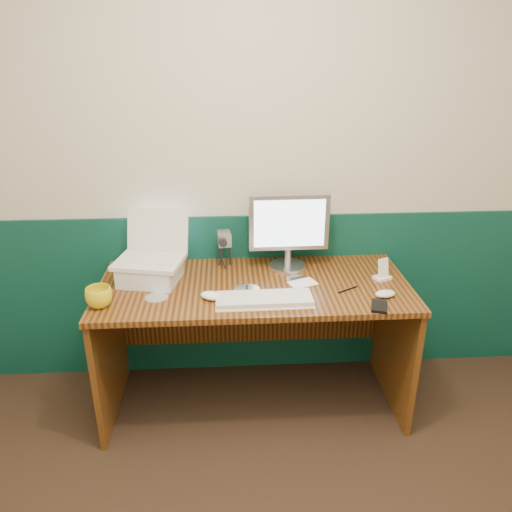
{
  "coord_description": "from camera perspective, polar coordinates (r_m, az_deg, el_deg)",
  "views": [
    {
      "loc": [
        -0.15,
        -0.93,
        1.88
      ],
      "look_at": [
        -0.02,
        1.23,
        0.97
      ],
      "focal_mm": 35.0,
      "sensor_mm": 36.0,
      "label": 1
    }
  ],
  "objects": [
    {
      "name": "pda",
      "position": [
        2.42,
        13.91,
        -5.58
      ],
      "size": [
        0.1,
        0.14,
        0.01
      ],
      "primitive_type": "cube",
      "rotation": [
        0.0,
        0.0,
        -0.3
      ],
      "color": "black",
      "rests_on": "desk"
    },
    {
      "name": "camcorder",
      "position": [
        2.75,
        -3.63,
        0.61
      ],
      "size": [
        0.1,
        0.13,
        0.19
      ],
      "primitive_type": null,
      "rotation": [
        0.0,
        0.0,
        0.09
      ],
      "color": "#A2A1A6",
      "rests_on": "desk"
    },
    {
      "name": "mug",
      "position": [
        2.45,
        -17.51,
        -4.51
      ],
      "size": [
        0.16,
        0.16,
        0.1
      ],
      "primitive_type": "imported",
      "rotation": [
        0.0,
        0.0,
        -0.36
      ],
      "color": "gold",
      "rests_on": "desk"
    },
    {
      "name": "laptop",
      "position": [
        2.57,
        -12.32,
        2.01
      ],
      "size": [
        0.38,
        0.32,
        0.28
      ],
      "primitive_type": null,
      "rotation": [
        0.0,
        0.0,
        -0.21
      ],
      "color": "silver",
      "rests_on": "laptop_riser"
    },
    {
      "name": "cd_loose_b",
      "position": [
        2.63,
        4.72,
        -2.66
      ],
      "size": [
        0.11,
        0.11,
        0.0
      ],
      "primitive_type": "cylinder",
      "color": "silver",
      "rests_on": "desk"
    },
    {
      "name": "laptop_riser",
      "position": [
        2.64,
        -11.98,
        -1.82
      ],
      "size": [
        0.33,
        0.3,
        0.1
      ],
      "primitive_type": "cube",
      "rotation": [
        0.0,
        0.0,
        -0.21
      ],
      "color": "silver",
      "rests_on": "desk"
    },
    {
      "name": "monitor",
      "position": [
        2.69,
        3.73,
        2.84
      ],
      "size": [
        0.43,
        0.13,
        0.43
      ],
      "primitive_type": null,
      "rotation": [
        0.0,
        0.0,
        0.01
      ],
      "color": "#BBBCC1",
      "rests_on": "desk"
    },
    {
      "name": "dock",
      "position": [
        2.71,
        14.22,
        -2.42
      ],
      "size": [
        0.1,
        0.09,
        0.02
      ],
      "primitive_type": "cube",
      "rotation": [
        0.0,
        0.0,
        0.42
      ],
      "color": "white",
      "rests_on": "desk"
    },
    {
      "name": "desk",
      "position": [
        2.76,
        -0.2,
        -10.22
      ],
      "size": [
        1.6,
        0.7,
        0.75
      ],
      "primitive_type": "cube",
      "color": "#331A09",
      "rests_on": "ground"
    },
    {
      "name": "back_wall",
      "position": [
        2.76,
        -0.34,
        9.61
      ],
      "size": [
        3.5,
        0.04,
        2.5
      ],
      "primitive_type": "cube",
      "color": "beige",
      "rests_on": "ground"
    },
    {
      "name": "music_player",
      "position": [
        2.68,
        14.34,
        -1.3
      ],
      "size": [
        0.06,
        0.05,
        0.1
      ],
      "primitive_type": "cube",
      "rotation": [
        -0.17,
        0.0,
        0.42
      ],
      "color": "white",
      "rests_on": "dock"
    },
    {
      "name": "pen",
      "position": [
        2.55,
        10.45,
        -3.79
      ],
      "size": [
        0.11,
        0.07,
        0.01
      ],
      "primitive_type": "cylinder",
      "rotation": [
        0.0,
        1.57,
        0.54
      ],
      "color": "black",
      "rests_on": "desk"
    },
    {
      "name": "cd_loose_a",
      "position": [
        2.49,
        -11.31,
        -4.64
      ],
      "size": [
        0.11,
        0.11,
        0.0
      ],
      "primitive_type": "cylinder",
      "color": "silver",
      "rests_on": "desk"
    },
    {
      "name": "keyboard",
      "position": [
        2.39,
        0.96,
        -5.05
      ],
      "size": [
        0.46,
        0.16,
        0.03
      ],
      "primitive_type": "cube",
      "rotation": [
        0.0,
        0.0,
        0.01
      ],
      "color": "silver",
      "rests_on": "desk"
    },
    {
      "name": "cd_spindle",
      "position": [
        2.47,
        -1.04,
        -4.09
      ],
      "size": [
        0.13,
        0.13,
        0.03
      ],
      "primitive_type": "cylinder",
      "color": "#B2B8C3",
      "rests_on": "desk"
    },
    {
      "name": "mouse_right",
      "position": [
        2.52,
        14.57,
        -4.19
      ],
      "size": [
        0.11,
        0.08,
        0.03
      ],
      "primitive_type": "ellipsoid",
      "rotation": [
        0.0,
        0.0,
        0.18
      ],
      "color": "silver",
      "rests_on": "desk"
    },
    {
      "name": "papers",
      "position": [
        2.59,
        5.35,
        -3.1
      ],
      "size": [
        0.16,
        0.14,
        0.0
      ],
      "primitive_type": "cube",
      "rotation": [
        0.0,
        0.0,
        0.38
      ],
      "color": "white",
      "rests_on": "desk"
    },
    {
      "name": "wainscot",
      "position": [
        3.01,
        -0.3,
        -4.49
      ],
      "size": [
        3.48,
        0.02,
        1.0
      ],
      "primitive_type": "cube",
      "color": "#07342C",
      "rests_on": "ground"
    },
    {
      "name": "mouse_left",
      "position": [
        2.42,
        -5.05,
        -4.55
      ],
      "size": [
        0.14,
        0.11,
        0.04
      ],
      "primitive_type": "ellipsoid",
      "rotation": [
        0.0,
        0.0,
        -0.4
      ],
      "color": "white",
      "rests_on": "desk"
    }
  ]
}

